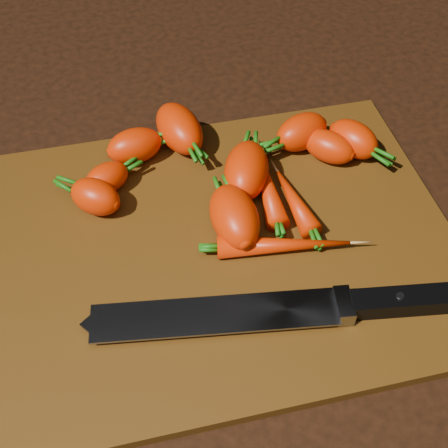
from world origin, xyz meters
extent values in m
cube|color=black|center=(0.00, 0.00, -0.01)|extent=(2.00, 2.00, 0.01)
cube|color=#4F2F0D|center=(0.00, 0.00, 0.01)|extent=(0.50, 0.40, 0.01)
ellipsoid|color=red|center=(-0.08, 0.15, 0.03)|extent=(0.07, 0.05, 0.04)
ellipsoid|color=red|center=(-0.13, 0.08, 0.03)|extent=(0.07, 0.07, 0.04)
ellipsoid|color=red|center=(-0.02, 0.17, 0.04)|extent=(0.07, 0.10, 0.05)
ellipsoid|color=red|center=(0.01, 0.01, 0.04)|extent=(0.06, 0.09, 0.05)
ellipsoid|color=red|center=(0.13, 0.13, 0.03)|extent=(0.08, 0.07, 0.04)
ellipsoid|color=red|center=(-0.12, 0.11, 0.03)|extent=(0.06, 0.06, 0.04)
ellipsoid|color=red|center=(0.15, 0.10, 0.03)|extent=(0.07, 0.07, 0.04)
ellipsoid|color=red|center=(0.06, 0.06, 0.03)|extent=(0.04, 0.13, 0.03)
ellipsoid|color=red|center=(0.06, -0.03, 0.02)|extent=(0.14, 0.05, 0.02)
ellipsoid|color=red|center=(0.09, 0.03, 0.02)|extent=(0.04, 0.10, 0.03)
ellipsoid|color=red|center=(0.19, 0.11, 0.03)|extent=(0.07, 0.08, 0.04)
ellipsoid|color=red|center=(0.04, 0.08, 0.04)|extent=(0.08, 0.10, 0.05)
cube|color=gray|center=(-0.15, -0.08, 0.02)|extent=(0.25, 0.08, 0.00)
cube|color=gray|center=(-0.03, -0.10, 0.02)|extent=(0.02, 0.04, 0.02)
cube|color=black|center=(0.05, -0.11, 0.02)|extent=(0.14, 0.04, 0.02)
cylinder|color=#B2B2B7|center=(0.03, -0.11, 0.03)|extent=(0.01, 0.01, 0.00)
camera|label=1|loc=(-0.10, -0.43, 0.54)|focal=50.00mm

